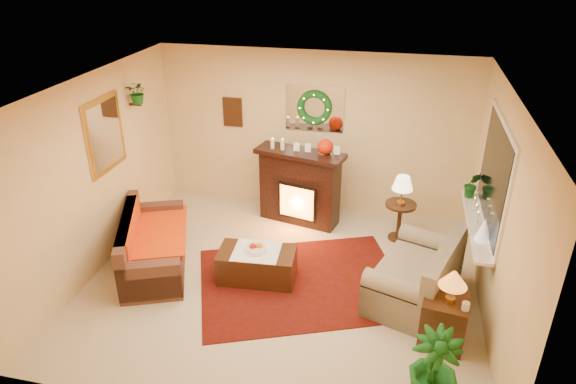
% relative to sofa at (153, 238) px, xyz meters
% --- Properties ---
extents(floor, '(5.00, 5.00, 0.00)m').
position_rel_sofa_xyz_m(floor, '(1.80, 0.01, -0.43)').
color(floor, beige).
rests_on(floor, ground).
extents(ceiling, '(5.00, 5.00, 0.00)m').
position_rel_sofa_xyz_m(ceiling, '(1.80, 0.01, 2.17)').
color(ceiling, white).
rests_on(ceiling, ground).
extents(wall_back, '(5.00, 5.00, 0.00)m').
position_rel_sofa_xyz_m(wall_back, '(1.80, 2.26, 0.87)').
color(wall_back, '#EFD88C').
rests_on(wall_back, ground).
extents(wall_front, '(5.00, 5.00, 0.00)m').
position_rel_sofa_xyz_m(wall_front, '(1.80, -2.24, 0.87)').
color(wall_front, '#EFD88C').
rests_on(wall_front, ground).
extents(wall_left, '(4.50, 4.50, 0.00)m').
position_rel_sofa_xyz_m(wall_left, '(-0.70, 0.01, 0.87)').
color(wall_left, '#EFD88C').
rests_on(wall_left, ground).
extents(wall_right, '(4.50, 4.50, 0.00)m').
position_rel_sofa_xyz_m(wall_right, '(4.30, 0.01, 0.87)').
color(wall_right, '#EFD88C').
rests_on(wall_right, ground).
extents(area_rug, '(3.15, 2.79, 0.01)m').
position_rel_sofa_xyz_m(area_rug, '(2.05, 0.03, -0.42)').
color(area_rug, maroon).
rests_on(area_rug, floor).
extents(sofa, '(1.38, 1.92, 0.76)m').
position_rel_sofa_xyz_m(sofa, '(0.00, 0.00, 0.00)').
color(sofa, '#4B311E').
rests_on(sofa, floor).
extents(red_throw, '(0.86, 1.40, 0.02)m').
position_rel_sofa_xyz_m(red_throw, '(-0.05, 0.13, 0.02)').
color(red_throw, '#E25831').
rests_on(red_throw, sofa).
extents(fireplace, '(1.28, 0.65, 1.12)m').
position_rel_sofa_xyz_m(fireplace, '(1.69, 1.68, 0.12)').
color(fireplace, black).
rests_on(fireplace, floor).
extents(poinsettia, '(0.24, 0.24, 0.24)m').
position_rel_sofa_xyz_m(poinsettia, '(2.07, 1.66, 0.87)').
color(poinsettia, '#B81E04').
rests_on(poinsettia, fireplace).
extents(mantel_candle_a, '(0.06, 0.06, 0.18)m').
position_rel_sofa_xyz_m(mantel_candle_a, '(1.25, 1.70, 0.83)').
color(mantel_candle_a, white).
rests_on(mantel_candle_a, fireplace).
extents(mantel_candle_b, '(0.06, 0.06, 0.19)m').
position_rel_sofa_xyz_m(mantel_candle_b, '(1.41, 1.68, 0.83)').
color(mantel_candle_b, white).
rests_on(mantel_candle_b, fireplace).
extents(mantel_mirror, '(0.92, 0.02, 0.72)m').
position_rel_sofa_xyz_m(mantel_mirror, '(1.80, 2.24, 1.27)').
color(mantel_mirror, white).
rests_on(mantel_mirror, wall_back).
extents(wreath, '(0.55, 0.11, 0.55)m').
position_rel_sofa_xyz_m(wreath, '(1.80, 2.20, 1.29)').
color(wreath, '#194719').
rests_on(wreath, wall_back).
extents(wall_art, '(0.32, 0.03, 0.48)m').
position_rel_sofa_xyz_m(wall_art, '(0.45, 2.24, 1.12)').
color(wall_art, '#381E11').
rests_on(wall_art, wall_back).
extents(gold_mirror, '(0.03, 0.84, 1.00)m').
position_rel_sofa_xyz_m(gold_mirror, '(-0.68, 0.31, 1.32)').
color(gold_mirror, gold).
rests_on(gold_mirror, wall_left).
extents(hanging_plant, '(0.33, 0.28, 0.36)m').
position_rel_sofa_xyz_m(hanging_plant, '(-0.54, 1.06, 1.54)').
color(hanging_plant, '#194719').
rests_on(hanging_plant, wall_left).
extents(loveseat, '(1.27, 1.65, 0.85)m').
position_rel_sofa_xyz_m(loveseat, '(3.49, 0.08, -0.01)').
color(loveseat, gray).
rests_on(loveseat, floor).
extents(window_frame, '(0.03, 1.86, 1.36)m').
position_rel_sofa_xyz_m(window_frame, '(4.28, 0.56, 1.12)').
color(window_frame, white).
rests_on(window_frame, wall_right).
extents(window_glass, '(0.02, 1.70, 1.22)m').
position_rel_sofa_xyz_m(window_glass, '(4.27, 0.56, 1.12)').
color(window_glass, black).
rests_on(window_glass, wall_right).
extents(window_sill, '(0.22, 1.86, 0.04)m').
position_rel_sofa_xyz_m(window_sill, '(4.18, 0.56, 0.44)').
color(window_sill, white).
rests_on(window_sill, wall_right).
extents(mini_tree, '(0.18, 0.18, 0.28)m').
position_rel_sofa_xyz_m(mini_tree, '(4.19, 0.12, 0.61)').
color(mini_tree, white).
rests_on(mini_tree, window_sill).
extents(sill_plant, '(0.27, 0.22, 0.49)m').
position_rel_sofa_xyz_m(sill_plant, '(4.16, 1.27, 0.65)').
color(sill_plant, '#2E6024').
rests_on(sill_plant, window_sill).
extents(side_table_round, '(0.46, 0.46, 0.59)m').
position_rel_sofa_xyz_m(side_table_round, '(3.25, 1.45, -0.11)').
color(side_table_round, black).
rests_on(side_table_round, floor).
extents(lamp_cream, '(0.30, 0.30, 0.46)m').
position_rel_sofa_xyz_m(lamp_cream, '(3.24, 1.41, 0.45)').
color(lamp_cream, '#FFF1BE').
rests_on(lamp_cream, side_table_round).
extents(end_table_square, '(0.54, 0.54, 0.59)m').
position_rel_sofa_xyz_m(end_table_square, '(3.80, -0.70, -0.16)').
color(end_table_square, '#4C2514').
rests_on(end_table_square, floor).
extents(lamp_tiffany, '(0.30, 0.30, 0.44)m').
position_rel_sofa_xyz_m(lamp_tiffany, '(3.83, -0.74, 0.31)').
color(lamp_tiffany, yellow).
rests_on(lamp_tiffany, end_table_square).
extents(coffee_table, '(1.04, 0.62, 0.42)m').
position_rel_sofa_xyz_m(coffee_table, '(1.46, -0.00, -0.22)').
color(coffee_table, '#3D2715').
rests_on(coffee_table, floor).
extents(fruit_bowl, '(0.28, 0.28, 0.06)m').
position_rel_sofa_xyz_m(fruit_bowl, '(1.45, -0.00, 0.02)').
color(fruit_bowl, white).
rests_on(fruit_bowl, coffee_table).
extents(floor_palm, '(1.64, 1.64, 2.51)m').
position_rel_sofa_xyz_m(floor_palm, '(3.66, -1.58, 0.02)').
color(floor_palm, '#163B13').
rests_on(floor_palm, floor).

